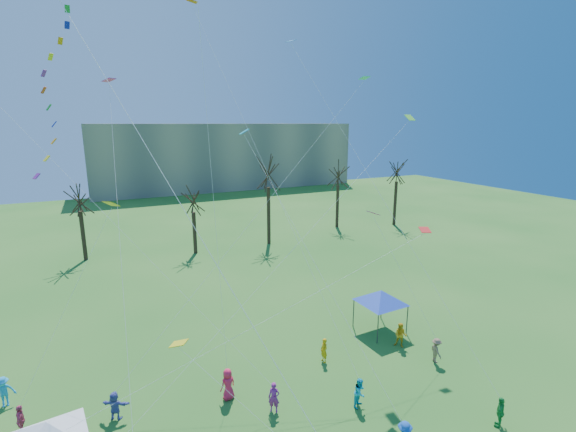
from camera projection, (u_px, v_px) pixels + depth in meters
name	position (u px, v px, depth m)	size (l,w,h in m)	color
distant_building	(226.00, 156.00, 95.44)	(60.00, 14.00, 15.00)	gray
bare_tree_row	(223.00, 192.00, 48.54)	(70.17, 9.27, 11.45)	black
big_box_kite	(61.00, 87.00, 16.88)	(5.29, 7.06, 23.72)	red
canopy_tent_white	(47.00, 432.00, 16.67)	(4.10, 4.10, 3.10)	#3F3F44
canopy_tent_blue	(381.00, 296.00, 29.48)	(4.25, 4.25, 3.19)	#3F3F44
festival_crowd	(232.00, 417.00, 19.94)	(26.45, 13.60, 1.83)	red
small_kites_aloft	(236.00, 137.00, 22.52)	(29.50, 18.99, 33.02)	#FF3A0D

